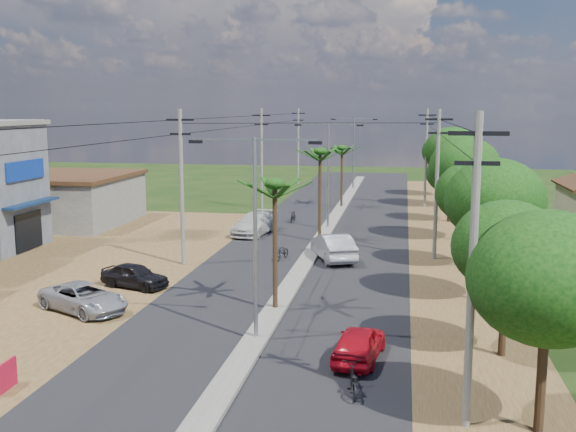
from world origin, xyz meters
name	(u,v)px	position (x,y,z in m)	size (l,w,h in m)	color
ground	(256,341)	(0.00, 0.00, 0.00)	(160.00, 160.00, 0.00)	black
road	(309,258)	(0.00, 15.00, 0.02)	(12.00, 110.00, 0.04)	black
median	(316,247)	(0.00, 18.00, 0.09)	(1.00, 90.00, 0.18)	#605E56
dirt_lot_west	(20,275)	(-15.00, 8.00, 0.02)	(18.00, 46.00, 0.04)	#4F331B
dirt_shoulder_east	(452,263)	(8.50, 15.00, 0.01)	(5.00, 90.00, 0.03)	#4F331B
low_shed	(62,199)	(-21.00, 24.00, 1.97)	(10.40, 10.40, 3.95)	#605E56
tree_east_a	(548,278)	(9.50, -6.00, 4.49)	(4.40, 4.40, 6.37)	black
tree_east_b	(507,247)	(9.30, 0.00, 4.11)	(4.00, 4.00, 5.83)	black
tree_east_c	(495,201)	(9.70, 7.00, 4.86)	(4.60, 4.60, 6.83)	black
tree_east_d	(473,193)	(9.40, 14.00, 4.34)	(4.20, 4.20, 6.13)	black
tree_east_e	(465,167)	(9.60, 22.00, 5.09)	(4.80, 4.80, 7.14)	black
tree_east_f	(450,174)	(9.20, 30.00, 3.89)	(3.80, 3.80, 5.52)	black
tree_east_g	(452,150)	(9.80, 38.00, 5.24)	(5.00, 5.00, 7.38)	black
tree_east_h	(444,151)	(9.50, 46.00, 4.64)	(4.40, 4.40, 6.52)	black
palm_median_near	(275,189)	(0.00, 4.00, 5.54)	(2.00, 2.00, 6.15)	black
palm_median_mid	(320,156)	(0.00, 20.00, 5.90)	(2.00, 2.00, 6.55)	black
palm_median_far	(342,150)	(0.00, 36.00, 5.26)	(2.00, 2.00, 5.85)	black
streetlight_near	(255,221)	(0.00, 0.00, 4.79)	(5.10, 0.18, 8.00)	gray
streetlight_mid	(328,166)	(0.00, 25.00, 4.79)	(5.10, 0.18, 8.00)	gray
streetlight_far	(354,147)	(0.00, 50.00, 4.79)	(5.10, 0.18, 8.00)	gray
utility_pole_w_b	(182,184)	(-7.00, 12.00, 4.76)	(1.60, 0.24, 9.00)	#605E56
utility_pole_w_c	(262,157)	(-7.00, 34.00, 4.76)	(1.60, 0.24, 9.00)	#605E56
utility_pole_w_d	(298,144)	(-7.00, 55.00, 4.76)	(1.60, 0.24, 9.00)	#605E56
utility_pole_e_a	(472,266)	(7.50, -6.00, 4.76)	(1.60, 0.24, 9.00)	#605E56
utility_pole_e_b	(437,181)	(7.50, 16.00, 4.76)	(1.60, 0.24, 9.00)	#605E56
utility_pole_e_c	(426,155)	(7.50, 38.00, 4.76)	(1.60, 0.24, 9.00)	#605E56
car_red_near	(359,344)	(4.12, -1.41, 0.64)	(1.51, 3.75, 1.28)	#9D0814
car_silver_mid	(333,247)	(1.50, 14.61, 0.81)	(1.71, 4.89, 1.61)	#94959B
car_white_far	(254,224)	(-5.00, 21.98, 0.76)	(2.12, 5.22, 1.52)	#ABABA7
car_parked_silver	(84,298)	(-8.44, 2.42, 0.63)	(2.09, 4.53, 1.26)	#94959B
car_parked_dark	(135,276)	(-7.79, 6.67, 0.62)	(1.46, 3.63, 1.24)	black
moto_rider_east	(353,381)	(4.13, -4.38, 0.47)	(0.63, 1.80, 0.94)	black
moto_rider_west_a	(282,253)	(-1.52, 14.17, 0.45)	(0.59, 1.70, 0.89)	black
moto_rider_west_b	(293,217)	(-3.08, 27.55, 0.45)	(0.42, 1.50, 0.90)	black
roadside_sign	(6,377)	(-6.94, -6.00, 0.49)	(0.11, 1.19, 0.99)	maroon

